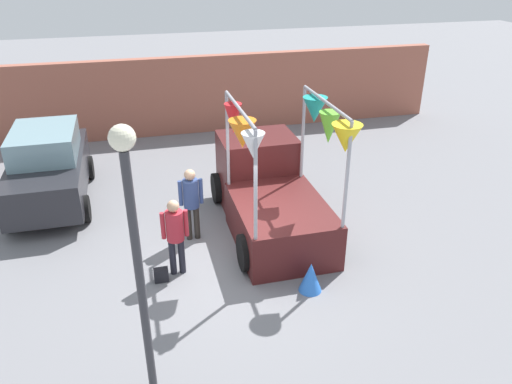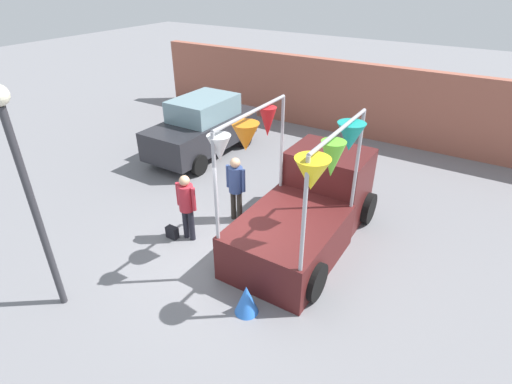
{
  "view_description": "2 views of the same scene",
  "coord_description": "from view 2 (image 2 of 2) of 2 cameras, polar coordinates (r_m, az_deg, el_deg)",
  "views": [
    {
      "loc": [
        -1.83,
        -8.52,
        5.91
      ],
      "look_at": [
        0.46,
        0.31,
        1.36
      ],
      "focal_mm": 35.0,
      "sensor_mm": 36.0,
      "label": 1
    },
    {
      "loc": [
        4.03,
        -5.72,
        5.52
      ],
      "look_at": [
        0.18,
        0.42,
        1.39
      ],
      "focal_mm": 28.0,
      "sensor_mm": 36.0,
      "label": 2
    }
  ],
  "objects": [
    {
      "name": "ground_plane",
      "position": [
        8.91,
        -2.42,
        -8.61
      ],
      "size": [
        60.0,
        60.0,
        0.0
      ],
      "primitive_type": "plane",
      "color": "slate"
    },
    {
      "name": "vendor_truck",
      "position": [
        8.96,
        7.71,
        -1.69
      ],
      "size": [
        2.46,
        4.12,
        3.17
      ],
      "color": "#4C1919",
      "rests_on": "ground"
    },
    {
      "name": "parked_car",
      "position": [
        13.24,
        -7.65,
        9.21
      ],
      "size": [
        1.88,
        4.0,
        1.88
      ],
      "color": "#26262B",
      "rests_on": "ground"
    },
    {
      "name": "person_customer",
      "position": [
        8.93,
        -9.91,
        -1.4
      ],
      "size": [
        0.53,
        0.34,
        1.62
      ],
      "color": "black",
      "rests_on": "ground"
    },
    {
      "name": "person_vendor",
      "position": [
        9.47,
        -2.9,
        1.22
      ],
      "size": [
        0.53,
        0.34,
        1.68
      ],
      "color": "#2D2823",
      "rests_on": "ground"
    },
    {
      "name": "handbag",
      "position": [
        9.47,
        -11.88,
        -5.67
      ],
      "size": [
        0.28,
        0.16,
        0.28
      ],
      "primitive_type": "cube",
      "color": "black",
      "rests_on": "ground"
    },
    {
      "name": "street_lamp",
      "position": [
        7.19,
        -30.24,
        1.95
      ],
      "size": [
        0.32,
        0.32,
        4.1
      ],
      "color": "#333338",
      "rests_on": "ground"
    },
    {
      "name": "brick_boundary_wall",
      "position": [
        15.05,
        15.61,
        12.34
      ],
      "size": [
        18.0,
        0.36,
        2.6
      ],
      "primitive_type": "cube",
      "color": "#9E5947",
      "rests_on": "ground"
    },
    {
      "name": "folded_kite_bundle_azure",
      "position": [
        7.41,
        -1.38,
        -15.08
      ],
      "size": [
        0.53,
        0.53,
        0.6
      ],
      "primitive_type": "cone",
      "rotation": [
        0.0,
        0.0,
        1.8
      ],
      "color": "blue",
      "rests_on": "ground"
    }
  ]
}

